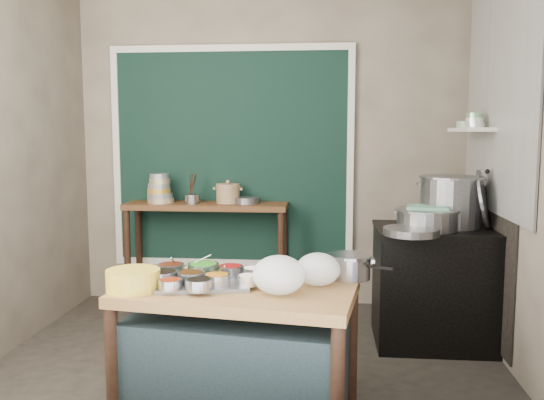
# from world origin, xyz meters

# --- Properties ---
(floor) EXTENTS (3.50, 3.00, 0.02)m
(floor) POSITION_xyz_m (0.00, 0.00, -0.01)
(floor) COLOR #2D2823
(floor) RESTS_ON ground
(back_wall) EXTENTS (3.50, 0.02, 2.80)m
(back_wall) POSITION_xyz_m (0.00, 1.51, 1.40)
(back_wall) COLOR gray
(back_wall) RESTS_ON floor
(right_wall) EXTENTS (0.02, 3.00, 2.80)m
(right_wall) POSITION_xyz_m (1.76, 0.00, 1.40)
(right_wall) COLOR gray
(right_wall) RESTS_ON floor
(curtain_panel) EXTENTS (2.10, 0.02, 1.90)m
(curtain_panel) POSITION_xyz_m (-0.35, 1.47, 1.35)
(curtain_panel) COLOR black
(curtain_panel) RESTS_ON back_wall
(curtain_frame) EXTENTS (2.22, 0.03, 2.02)m
(curtain_frame) POSITION_xyz_m (-0.35, 1.46, 1.35)
(curtain_frame) COLOR beige
(curtain_frame) RESTS_ON back_wall
(tile_panel) EXTENTS (0.02, 1.70, 1.70)m
(tile_panel) POSITION_xyz_m (1.74, 0.55, 1.85)
(tile_panel) COLOR #B2B2AA
(tile_panel) RESTS_ON right_wall
(soot_patch) EXTENTS (0.01, 1.30, 1.30)m
(soot_patch) POSITION_xyz_m (1.74, 0.65, 0.70)
(soot_patch) COLOR black
(soot_patch) RESTS_ON right_wall
(wall_shelf) EXTENTS (0.22, 0.70, 0.03)m
(wall_shelf) POSITION_xyz_m (1.63, 0.85, 1.60)
(wall_shelf) COLOR beige
(wall_shelf) RESTS_ON right_wall
(prep_table) EXTENTS (1.34, 0.89, 0.75)m
(prep_table) POSITION_xyz_m (0.05, -0.75, 0.38)
(prep_table) COLOR olive
(prep_table) RESTS_ON floor
(back_counter) EXTENTS (1.45, 0.40, 0.95)m
(back_counter) POSITION_xyz_m (-0.55, 1.28, 0.47)
(back_counter) COLOR #502F16
(back_counter) RESTS_ON floor
(stove_block) EXTENTS (0.90, 0.68, 0.85)m
(stove_block) POSITION_xyz_m (1.35, 0.55, 0.42)
(stove_block) COLOR black
(stove_block) RESTS_ON floor
(stove_top) EXTENTS (0.92, 0.69, 0.03)m
(stove_top) POSITION_xyz_m (1.35, 0.55, 0.86)
(stove_top) COLOR black
(stove_top) RESTS_ON stove_block
(condiment_tray) EXTENTS (0.55, 0.44, 0.02)m
(condiment_tray) POSITION_xyz_m (-0.14, -0.74, 0.76)
(condiment_tray) COLOR gray
(condiment_tray) RESTS_ON prep_table
(condiment_bowls) EXTENTS (0.62, 0.46, 0.07)m
(condiment_bowls) POSITION_xyz_m (-0.16, -0.72, 0.80)
(condiment_bowls) COLOR gray
(condiment_bowls) RESTS_ON condiment_tray
(yellow_basin) EXTENTS (0.34, 0.34, 0.11)m
(yellow_basin) POSITION_xyz_m (-0.49, -0.86, 0.80)
(yellow_basin) COLOR gold
(yellow_basin) RESTS_ON prep_table
(saucepan) EXTENTS (0.34, 0.34, 0.14)m
(saucepan) POSITION_xyz_m (0.66, -0.51, 0.82)
(saucepan) COLOR gray
(saucepan) RESTS_ON prep_table
(plastic_bag_a) EXTENTS (0.32, 0.29, 0.21)m
(plastic_bag_a) POSITION_xyz_m (0.28, -0.87, 0.85)
(plastic_bag_a) COLOR white
(plastic_bag_a) RESTS_ON prep_table
(plastic_bag_b) EXTENTS (0.30, 0.28, 0.18)m
(plastic_bag_b) POSITION_xyz_m (0.48, -0.68, 0.84)
(plastic_bag_b) COLOR white
(plastic_bag_b) RESTS_ON prep_table
(bowl_stack) EXTENTS (0.23, 0.23, 0.26)m
(bowl_stack) POSITION_xyz_m (-0.97, 1.25, 1.07)
(bowl_stack) COLOR tan
(bowl_stack) RESTS_ON back_counter
(utensil_cup) EXTENTS (0.14, 0.14, 0.08)m
(utensil_cup) POSITION_xyz_m (-0.67, 1.23, 0.99)
(utensil_cup) COLOR gray
(utensil_cup) RESTS_ON back_counter
(ceramic_crock) EXTENTS (0.26, 0.26, 0.15)m
(ceramic_crock) POSITION_xyz_m (-0.36, 1.31, 1.03)
(ceramic_crock) COLOR #8D6F4D
(ceramic_crock) RESTS_ON back_counter
(wide_bowl) EXTENTS (0.23, 0.23, 0.06)m
(wide_bowl) POSITION_xyz_m (-0.18, 1.28, 0.98)
(wide_bowl) COLOR gray
(wide_bowl) RESTS_ON back_counter
(stock_pot) EXTENTS (0.54, 0.54, 0.38)m
(stock_pot) POSITION_xyz_m (1.44, 0.61, 1.07)
(stock_pot) COLOR gray
(stock_pot) RESTS_ON stove_top
(pot_lid) EXTENTS (0.24, 0.45, 0.43)m
(pot_lid) POSITION_xyz_m (1.66, 0.56, 1.09)
(pot_lid) COLOR gray
(pot_lid) RESTS_ON stove_top
(steamer) EXTENTS (0.48, 0.48, 0.15)m
(steamer) POSITION_xyz_m (1.25, 0.45, 0.96)
(steamer) COLOR gray
(steamer) RESTS_ON stove_top
(green_cloth) EXTENTS (0.32, 0.27, 0.02)m
(green_cloth) POSITION_xyz_m (1.25, 0.45, 1.04)
(green_cloth) COLOR #5C957B
(green_cloth) RESTS_ON steamer
(shallow_pan) EXTENTS (0.43, 0.43, 0.05)m
(shallow_pan) POSITION_xyz_m (1.10, 0.21, 0.90)
(shallow_pan) COLOR gray
(shallow_pan) RESTS_ON stove_top
(shelf_bowl_stack) EXTENTS (0.14, 0.14, 0.11)m
(shelf_bowl_stack) POSITION_xyz_m (1.63, 0.74, 1.67)
(shelf_bowl_stack) COLOR silver
(shelf_bowl_stack) RESTS_ON wall_shelf
(shelf_bowl_green) EXTENTS (0.17, 0.17, 0.05)m
(shelf_bowl_green) POSITION_xyz_m (1.63, 1.03, 1.64)
(shelf_bowl_green) COLOR gray
(shelf_bowl_green) RESTS_ON wall_shelf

